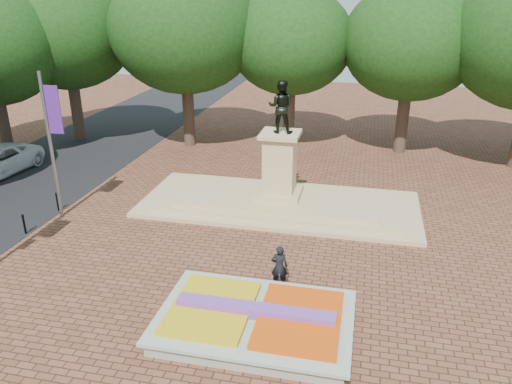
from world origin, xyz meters
TOP-DOWN VIEW (x-y plane):
  - ground at (0.00, 0.00)m, footprint 90.00×90.00m
  - flower_bed at (1.03, -2.00)m, footprint 6.30×4.30m
  - monument at (0.00, 8.00)m, footprint 14.00×6.00m
  - tree_row_back at (2.33, 18.00)m, footprint 44.80×8.80m
  - pedestrian at (1.32, 0.68)m, footprint 0.68×0.50m

SIDE VIEW (x-z plane):
  - ground at x=0.00m, z-range 0.00..0.00m
  - flower_bed at x=1.03m, z-range -0.08..0.83m
  - pedestrian at x=1.32m, z-range 0.00..1.71m
  - monument at x=0.00m, z-range -2.32..4.09m
  - tree_row_back at x=2.33m, z-range 1.46..11.89m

